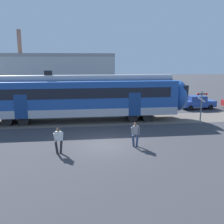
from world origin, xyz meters
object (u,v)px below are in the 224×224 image
Objects in this scene: pedestrian_white at (59,138)px; crossing_signal at (201,102)px; parked_car_blue at (197,102)px; pedestrian_grey at (135,132)px.

crossing_signal is (11.99, 5.78, 1.02)m from pedestrian_white.
pedestrian_white is at bearing -154.26° from crossing_signal.
crossing_signal is at bearing 25.74° from pedestrian_white.
pedestrian_white is 19.86m from parked_car_blue.
pedestrian_white is 0.56× the size of crossing_signal.
crossing_signal reaches higher than pedestrian_white.
parked_car_blue is at bearing 66.85° from crossing_signal.
crossing_signal is at bearing 35.88° from pedestrian_grey.
pedestrian_grey is at bearing -129.47° from parked_car_blue.
pedestrian_grey is at bearing -144.12° from crossing_signal.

